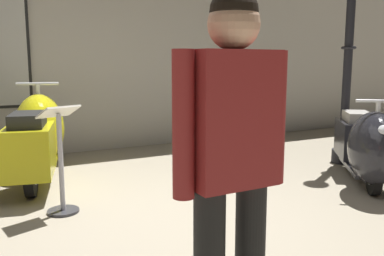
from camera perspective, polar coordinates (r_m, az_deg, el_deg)
The scene contains 7 objects.
ground_plane at distance 3.56m, azimuth -1.76°, elevation -12.94°, with size 60.00×60.00×0.00m, color gray.
showroom_back_wall at distance 6.46m, azimuth -14.86°, elevation 13.02°, with size 18.00×0.24×3.63m.
scooter_0 at distance 5.08m, azimuth -20.53°, elevation -1.00°, with size 0.90×1.86×1.10m.
scooter_1 at distance 4.83m, azimuth 23.06°, elevation -2.32°, with size 1.31×1.54×0.97m.
lamppost at distance 5.79m, azimuth 20.77°, elevation 10.68°, with size 0.28×0.28×2.88m.
visitor_0 at distance 1.78m, azimuth 5.48°, elevation -3.58°, with size 0.55×0.27×1.64m.
info_stanchion at distance 3.86m, azimuth -17.55°, elevation -5.43°, with size 0.38×0.32×0.97m.
Camera 1 is at (-1.41, -2.99, 1.33)m, focal length 38.76 mm.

